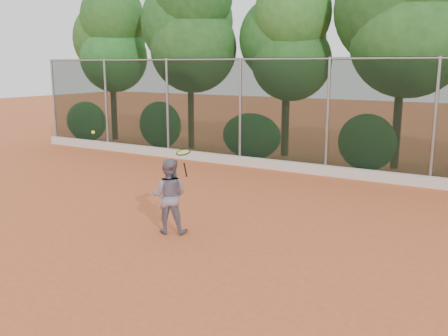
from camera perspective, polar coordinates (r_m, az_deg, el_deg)
The scene contains 7 objects.
ground at distance 9.51m, azimuth -3.15°, elevation -8.45°, with size 80.00×80.00×0.00m, color #CB5C2F.
concrete_curb at distance 15.38m, azimuth 11.28°, elevation -0.24°, with size 24.00×0.20×0.30m, color silver.
tennis_player at distance 9.88m, azimuth -6.30°, elevation -3.18°, with size 0.73×0.57×1.50m, color slate.
chainlink_fence at distance 15.29m, azimuth 11.77°, elevation 6.15°, with size 24.09×0.09×3.50m.
foliage_backdrop at distance 17.31m, azimuth 12.64°, elevation 15.17°, with size 23.70×3.63×7.55m.
tennis_racket at distance 9.43m, azimuth -4.65°, elevation 1.56°, with size 0.31×0.30×0.54m.
tennis_ball_in_flight at distance 10.66m, azimuth -14.73°, elevation 3.97°, with size 0.07×0.07×0.07m.
Camera 1 is at (5.05, -7.37, 3.28)m, focal length 40.00 mm.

